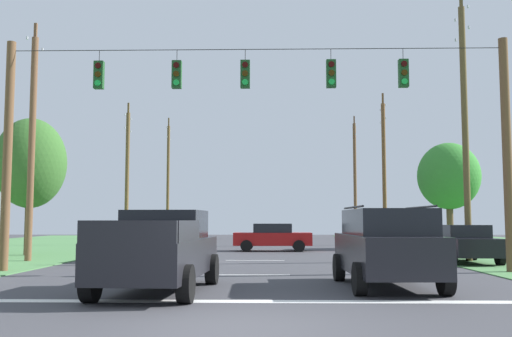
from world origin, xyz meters
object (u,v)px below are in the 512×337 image
Objects in this scene: overhead_signal_span at (254,136)px; pickup_truck at (160,251)px; distant_car_crossing_white at (156,243)px; distant_car_far_parked at (273,237)px; utility_pole_far_right at (384,169)px; utility_pole_distant_left at (168,178)px; utility_pole_distant_right at (127,174)px; utility_pole_mid_right at (465,124)px; tree_roadside_far_right at (30,163)px; utility_pole_near_left at (355,177)px; distant_car_oncoming at (462,243)px; utility_pole_far_left at (32,143)px; suv_black at (386,246)px; tree_roadside_right at (449,176)px.

pickup_truck is at bearing -111.41° from overhead_signal_span.
distant_car_crossing_white and distant_car_far_parked have the same top height.
utility_pole_distant_left reaches higher than utility_pole_far_right.
distant_car_crossing_white is (-4.12, 4.45, -3.73)m from overhead_signal_span.
utility_pole_distant_right is (-5.22, 16.31, 4.14)m from distant_car_crossing_white.
utility_pole_mid_right is at bearing -44.82° from distant_car_far_parked.
utility_pole_mid_right is at bearing -59.46° from utility_pole_distant_left.
tree_roadside_far_right is at bearing 122.66° from pickup_truck.
utility_pole_mid_right is 30.77m from utility_pole_near_left.
utility_pole_mid_right reaches higher than utility_pole_distant_right.
utility_pole_distant_left is (-9.04, 35.42, 1.17)m from overhead_signal_span.
distant_car_oncoming is at bearing 42.91° from pickup_truck.
tree_roadside_far_right is at bearing -126.04° from utility_pole_near_left.
distant_car_crossing_white is 0.44× the size of utility_pole_far_left.
utility_pole_far_right is at bearing 52.59° from distant_car_crossing_white.
distant_car_crossing_white is 0.38× the size of utility_pole_near_left.
pickup_truck is 1.13× the size of suv_black.
distant_car_oncoming is 17.24m from utility_pole_far_right.
distant_car_oncoming and distant_car_far_parked have the same top height.
distant_car_far_parked is 13.21m from utility_pole_distant_right.
tree_roadside_right is (2.75, -19.85, -1.41)m from utility_pole_near_left.
distant_car_far_parked is 13.21m from tree_roadside_far_right.
tree_roadside_right is at bearing 36.91° from distant_car_crossing_white.
pickup_truck is at bearing -170.30° from suv_black.
overhead_signal_span is 36.58m from utility_pole_distant_left.
tree_roadside_far_right reaches higher than suv_black.
utility_pole_near_left is at bearing 67.94° from distant_car_crossing_white.
distant_car_far_parked is (-2.79, 17.67, -0.27)m from suv_black.
utility_pole_mid_right reaches higher than distant_car_far_parked.
overhead_signal_span is 3.52× the size of suv_black.
tree_roadside_far_right is (-2.12, -26.70, -1.22)m from utility_pole_distant_left.
tree_roadside_far_right reaches higher than distant_car_oncoming.
utility_pole_near_left is 1.02× the size of utility_pole_distant_left.
utility_pole_mid_right reaches higher than overhead_signal_span.
pickup_truck is 27.42m from utility_pole_distant_right.
suv_black is 0.46× the size of utility_pole_far_right.
utility_pole_far_left is 30.68m from utility_pole_distant_left.
distant_car_oncoming is at bearing 61.28° from suv_black.
utility_pole_distant_left reaches higher than utility_pole_far_left.
suv_black is 1.12× the size of distant_car_far_parked.
utility_pole_far_left is (-5.37, 0.30, 4.14)m from distant_car_crossing_white.
tree_roadside_far_right is (-19.81, -27.23, -1.29)m from utility_pole_near_left.
suv_black is 19.99m from tree_roadside_far_right.
utility_pole_distant_left is (0.30, 14.66, 0.76)m from utility_pole_distant_right.
overhead_signal_span reaches higher than distant_car_far_parked.
utility_pole_near_left is at bearing 89.26° from distant_car_oncoming.
utility_pole_far_right reaches higher than suv_black.
overhead_signal_span is 1.72× the size of utility_pole_distant_right.
distant_car_oncoming is 36.00m from utility_pole_distant_left.
distant_car_oncoming is 11.75m from distant_car_far_parked.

